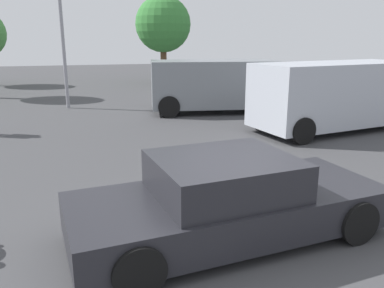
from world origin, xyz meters
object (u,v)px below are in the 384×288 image
van_white (335,94)px  light_post_near (61,15)px  sedan_foreground (228,201)px  suv_dark (213,84)px

van_white → light_post_near: size_ratio=1.04×
sedan_foreground → light_post_near: (-2.49, 12.25, 3.16)m
sedan_foreground → light_post_near: 12.89m
van_white → suv_dark: van_white is taller
sedan_foreground → light_post_near: bearing=94.8°
sedan_foreground → light_post_near: light_post_near is taller
sedan_foreground → van_white: (5.72, 5.69, 0.58)m
van_white → suv_dark: size_ratio=1.11×
suv_dark → van_white: bearing=-47.1°
suv_dark → light_post_near: size_ratio=0.93×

